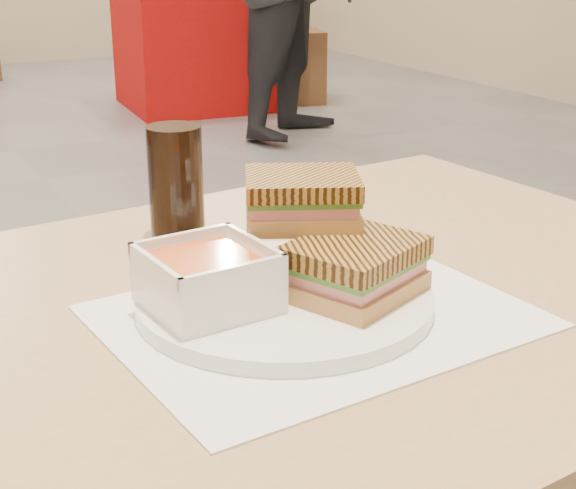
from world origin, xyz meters
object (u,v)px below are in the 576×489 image
main_table (197,428)px  soup_bowl (208,281)px  bg_chair_1l (164,78)px  cola_glass (176,184)px  bg_table_1 (192,49)px  bg_chair_1r (290,66)px  panini_lower (355,268)px  plate (284,299)px

main_table → soup_bowl: 0.16m
bg_chair_1l → soup_bowl: bearing=-110.3°
main_table → soup_bowl: bearing=-43.2°
soup_bowl → cola_glass: cola_glass is taller
bg_table_1 → bg_chair_1r: 0.67m
panini_lower → bg_chair_1r: 5.04m
main_table → soup_bowl: (0.01, -0.01, 0.16)m
main_table → panini_lower: 0.22m
panini_lower → cola_glass: 0.28m
cola_glass → bg_chair_1l: bearing=69.5°
bg_table_1 → bg_chair_1l: bearing=-169.8°
plate → bg_chair_1l: 4.76m
plate → main_table: bearing=169.6°
bg_table_1 → bg_chair_1l: 0.27m
bg_table_1 → panini_lower: bearing=-110.8°
bg_chair_1r → cola_glass: bearing=-120.5°
soup_bowl → plate: bearing=-4.0°
bg_table_1 → bg_chair_1r: bg_table_1 is taller
panini_lower → bg_table_1: bearing=69.2°
bg_chair_1r → soup_bowl: bearing=-119.8°
main_table → bg_chair_1l: (1.66, 4.45, -0.43)m
main_table → bg_chair_1l: bearing=69.6°
bg_chair_1l → bg_chair_1r: 0.86m
main_table → bg_table_1: bearing=67.4°
plate → soup_bowl: bearing=176.0°
plate → bg_chair_1r: (2.43, 4.38, -0.53)m
plate → cola_glass: 0.24m
plate → bg_chair_1r: bearing=61.0°
bg_chair_1r → panini_lower: bearing=-118.2°
panini_lower → bg_chair_1l: 4.78m
panini_lower → bg_table_1: 4.87m
bg_table_1 → plate: bearing=-111.6°
soup_bowl → panini_lower: (0.13, -0.04, 0.00)m
plate → cola_glass: (-0.02, 0.23, 0.06)m
bg_table_1 → bg_chair_1l: size_ratio=2.19×
soup_bowl → bg_chair_1l: (1.65, 4.46, -0.58)m
plate → panini_lower: panini_lower is taller
bg_chair_1r → bg_table_1: bearing=169.2°
main_table → bg_table_1: size_ratio=1.38×
plate → soup_bowl: 0.08m
cola_glass → bg_chair_1l: 4.56m
main_table → plate: plate is taller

